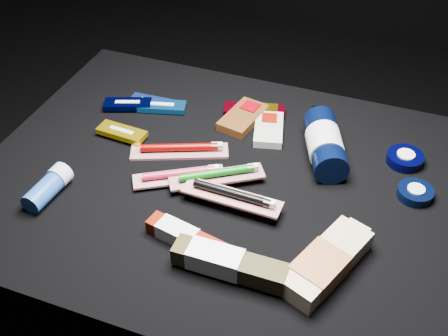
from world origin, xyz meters
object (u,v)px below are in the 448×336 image
(deodorant_stick, at_px, (48,187))
(toothpaste_carton_red, at_px, (184,237))
(bodywash_bottle, at_px, (325,264))
(lotion_bottle, at_px, (325,144))

(deodorant_stick, xyz_separation_m, toothpaste_carton_red, (0.30, -0.02, -0.01))
(deodorant_stick, relative_size, toothpaste_carton_red, 0.68)
(toothpaste_carton_red, bearing_deg, deodorant_stick, -172.48)
(deodorant_stick, bearing_deg, toothpaste_carton_red, 0.33)
(bodywash_bottle, relative_size, toothpaste_carton_red, 1.28)
(bodywash_bottle, relative_size, deodorant_stick, 1.88)
(lotion_bottle, relative_size, toothpaste_carton_red, 1.39)
(bodywash_bottle, distance_m, toothpaste_carton_red, 0.26)
(lotion_bottle, distance_m, toothpaste_carton_red, 0.38)
(lotion_bottle, height_order, bodywash_bottle, lotion_bottle)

